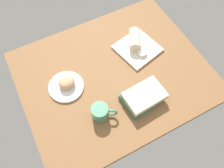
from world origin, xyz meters
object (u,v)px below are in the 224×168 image
at_px(sauce_cup, 142,53).
at_px(scone_pastry, 67,82).
at_px(square_plate, 137,48).
at_px(coffee_mug, 101,112).
at_px(round_plate, 66,87).
at_px(book_stack, 143,97).
at_px(breakfast_wrap, 135,39).

bearing_deg(sauce_cup, scone_pastry, -1.66).
xyz_separation_m(square_plate, coffee_mug, (0.40, 0.29, 0.04)).
relative_size(round_plate, book_stack, 0.87).
height_order(scone_pastry, sauce_cup, scone_pastry).
bearing_deg(square_plate, scone_pastry, 4.53).
distance_m(scone_pastry, sauce_cup, 0.49).
bearing_deg(book_stack, scone_pastry, -39.59).
bearing_deg(scone_pastry, coffee_mug, 109.68).
xyz_separation_m(sauce_cup, breakfast_wrap, (-0.00, -0.10, 0.02)).
height_order(breakfast_wrap, book_stack, breakfast_wrap).
xyz_separation_m(sauce_cup, coffee_mug, (0.40, 0.24, 0.02)).
relative_size(scone_pastry, sauce_cup, 1.62).
xyz_separation_m(breakfast_wrap, coffee_mug, (0.40, 0.33, -0.00)).
bearing_deg(sauce_cup, coffee_mug, 30.71).
height_order(round_plate, sauce_cup, sauce_cup).
bearing_deg(square_plate, coffee_mug, 35.97).
distance_m(book_stack, coffee_mug, 0.25).
bearing_deg(book_stack, breakfast_wrap, -113.83).
relative_size(round_plate, coffee_mug, 1.57).
bearing_deg(breakfast_wrap, coffee_mug, 67.35).
xyz_separation_m(round_plate, book_stack, (-0.35, 0.27, 0.03)).
height_order(round_plate, book_stack, book_stack).
height_order(scone_pastry, breakfast_wrap, breakfast_wrap).
height_order(book_stack, coffee_mug, coffee_mug).
bearing_deg(square_plate, breakfast_wrap, -90.51).
distance_m(square_plate, book_stack, 0.35).
distance_m(breakfast_wrap, coffee_mug, 0.52).
bearing_deg(breakfast_wrap, square_plate, 117.12).
height_order(square_plate, book_stack, book_stack).
xyz_separation_m(round_plate, scone_pastry, (-0.01, -0.01, 0.04)).
xyz_separation_m(round_plate, coffee_mug, (-0.10, 0.25, 0.04)).
bearing_deg(round_plate, square_plate, -174.89).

